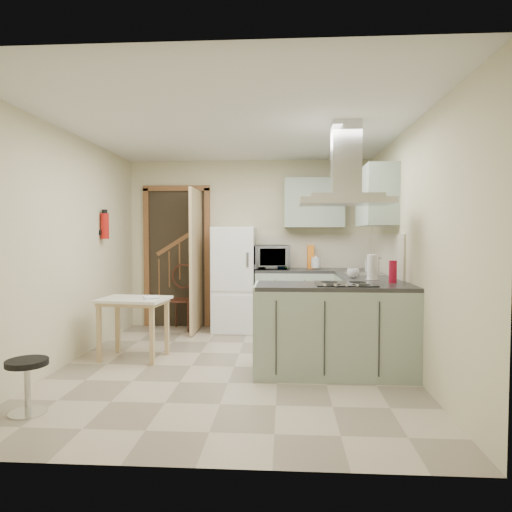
# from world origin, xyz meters

# --- Properties ---
(floor) EXTENTS (4.20, 4.20, 0.00)m
(floor) POSITION_xyz_m (0.00, 0.00, 0.00)
(floor) COLOR #B8A78F
(floor) RESTS_ON ground
(ceiling) EXTENTS (4.20, 4.20, 0.00)m
(ceiling) POSITION_xyz_m (0.00, 0.00, 2.50)
(ceiling) COLOR silver
(ceiling) RESTS_ON back_wall
(back_wall) EXTENTS (3.60, 0.00, 3.60)m
(back_wall) POSITION_xyz_m (0.00, 2.10, 1.25)
(back_wall) COLOR beige
(back_wall) RESTS_ON floor
(left_wall) EXTENTS (0.00, 4.20, 4.20)m
(left_wall) POSITION_xyz_m (-1.80, 0.00, 1.25)
(left_wall) COLOR beige
(left_wall) RESTS_ON floor
(right_wall) EXTENTS (0.00, 4.20, 4.20)m
(right_wall) POSITION_xyz_m (1.80, 0.00, 1.25)
(right_wall) COLOR beige
(right_wall) RESTS_ON floor
(doorway) EXTENTS (1.10, 0.12, 2.10)m
(doorway) POSITION_xyz_m (-1.10, 2.07, 1.05)
(doorway) COLOR brown
(doorway) RESTS_ON floor
(fridge) EXTENTS (0.60, 0.60, 1.50)m
(fridge) POSITION_xyz_m (-0.20, 1.80, 0.75)
(fridge) COLOR white
(fridge) RESTS_ON floor
(counter_back) EXTENTS (1.08, 0.60, 0.90)m
(counter_back) POSITION_xyz_m (0.66, 1.80, 0.45)
(counter_back) COLOR #9EB2A0
(counter_back) RESTS_ON floor
(counter_right) EXTENTS (0.60, 1.95, 0.90)m
(counter_right) POSITION_xyz_m (1.50, 1.12, 0.45)
(counter_right) COLOR #9EB2A0
(counter_right) RESTS_ON floor
(splashback) EXTENTS (1.68, 0.02, 0.50)m
(splashback) POSITION_xyz_m (0.96, 2.09, 1.15)
(splashback) COLOR beige
(splashback) RESTS_ON counter_back
(wall_cabinet_back) EXTENTS (0.85, 0.35, 0.70)m
(wall_cabinet_back) POSITION_xyz_m (0.95, 1.93, 1.85)
(wall_cabinet_back) COLOR #9EB2A0
(wall_cabinet_back) RESTS_ON back_wall
(wall_cabinet_right) EXTENTS (0.35, 0.90, 0.70)m
(wall_cabinet_right) POSITION_xyz_m (1.62, 0.85, 1.85)
(wall_cabinet_right) COLOR #9EB2A0
(wall_cabinet_right) RESTS_ON right_wall
(peninsula) EXTENTS (1.55, 0.65, 0.90)m
(peninsula) POSITION_xyz_m (1.02, -0.18, 0.45)
(peninsula) COLOR #9EB2A0
(peninsula) RESTS_ON floor
(hob) EXTENTS (0.58, 0.50, 0.01)m
(hob) POSITION_xyz_m (1.12, -0.18, 0.91)
(hob) COLOR black
(hob) RESTS_ON peninsula
(extractor_hood) EXTENTS (0.90, 0.55, 0.10)m
(extractor_hood) POSITION_xyz_m (1.12, -0.18, 1.72)
(extractor_hood) COLOR silver
(extractor_hood) RESTS_ON ceiling
(sink) EXTENTS (0.45, 0.40, 0.01)m
(sink) POSITION_xyz_m (1.50, 0.95, 0.91)
(sink) COLOR silver
(sink) RESTS_ON counter_right
(fire_extinguisher) EXTENTS (0.10, 0.10, 0.32)m
(fire_extinguisher) POSITION_xyz_m (-1.74, 0.90, 1.50)
(fire_extinguisher) COLOR #B2140F
(fire_extinguisher) RESTS_ON left_wall
(drop_leaf_table) EXTENTS (0.79, 0.63, 0.69)m
(drop_leaf_table) POSITION_xyz_m (-1.16, 0.24, 0.34)
(drop_leaf_table) COLOR tan
(drop_leaf_table) RESTS_ON floor
(bentwood_chair) EXTENTS (0.44, 0.44, 0.87)m
(bentwood_chair) POSITION_xyz_m (-0.97, 1.83, 0.44)
(bentwood_chair) COLOR #532E1B
(bentwood_chair) RESTS_ON floor
(stool) EXTENTS (0.37, 0.37, 0.43)m
(stool) POSITION_xyz_m (-1.47, -1.35, 0.21)
(stool) COLOR black
(stool) RESTS_ON floor
(microwave) EXTENTS (0.67, 0.49, 0.34)m
(microwave) POSITION_xyz_m (0.27, 1.80, 1.07)
(microwave) COLOR black
(microwave) RESTS_ON counter_back
(kettle) EXTENTS (0.16, 0.16, 0.19)m
(kettle) POSITION_xyz_m (0.97, 1.80, 0.99)
(kettle) COLOR silver
(kettle) RESTS_ON counter_back
(cereal_box) EXTENTS (0.09, 0.23, 0.34)m
(cereal_box) POSITION_xyz_m (0.91, 1.99, 1.07)
(cereal_box) COLOR orange
(cereal_box) RESTS_ON counter_back
(soap_bottle) EXTENTS (0.11, 0.11, 0.22)m
(soap_bottle) POSITION_xyz_m (1.65, 1.44, 1.01)
(soap_bottle) COLOR #ACAEB8
(soap_bottle) RESTS_ON counter_right
(paper_towel) EXTENTS (0.12, 0.12, 0.29)m
(paper_towel) POSITION_xyz_m (1.48, 0.26, 1.04)
(paper_towel) COLOR white
(paper_towel) RESTS_ON counter_right
(cup) EXTENTS (0.16, 0.16, 0.11)m
(cup) POSITION_xyz_m (1.30, 0.49, 0.95)
(cup) COLOR silver
(cup) RESTS_ON counter_right
(red_bottle) EXTENTS (0.09, 0.09, 0.23)m
(red_bottle) POSITION_xyz_m (1.63, -0.01, 1.01)
(red_bottle) COLOR #AF0F2C
(red_bottle) RESTS_ON peninsula
(book) EXTENTS (0.23, 0.27, 0.10)m
(book) POSITION_xyz_m (-1.04, 0.23, 0.73)
(book) COLOR #A64837
(book) RESTS_ON drop_leaf_table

